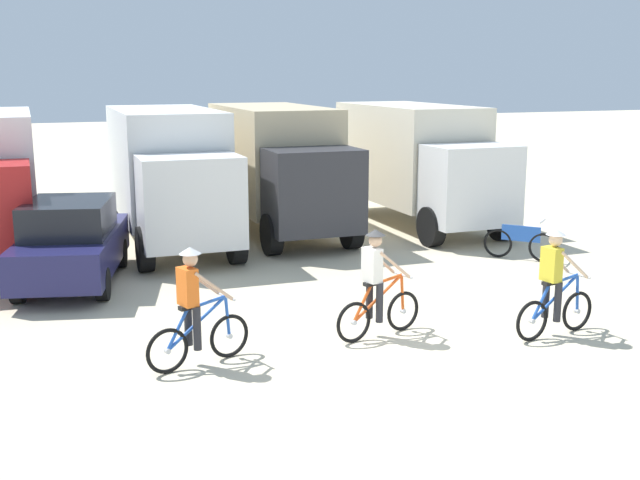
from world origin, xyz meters
The scene contains 9 objects.
ground_plane centered at (0.00, 0.00, 0.00)m, with size 120.00×120.00×0.00m, color beige.
box_truck_white_box centered at (-1.89, 9.59, 1.87)m, with size 2.50×6.79×3.35m.
box_truck_tan_camper centered at (1.14, 10.10, 1.87)m, with size 2.47×6.78×3.35m.
box_truck_cream_rv centered at (5.10, 9.60, 1.87)m, with size 2.40×6.75×3.35m.
sedan_parked centered at (-4.51, 6.33, 0.88)m, with size 2.73×4.50×1.76m.
cyclist_orange_shirt centered at (-3.12, 0.92, 0.85)m, with size 1.67×0.69×1.82m.
cyclist_cowboy_hat centered at (-0.07, 1.15, 0.85)m, with size 1.69×0.62×1.82m.
cyclist_near_camera centered at (2.66, 0.15, 0.85)m, with size 1.71×0.55×1.82m.
bicycle_spare centered at (5.33, 4.88, 0.40)m, with size 1.21×1.32×0.97m.
Camera 1 is at (-5.31, -10.01, 4.30)m, focal length 43.98 mm.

